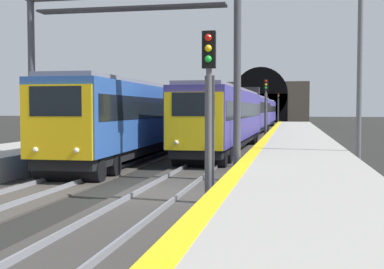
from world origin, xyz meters
TOP-DOWN VIEW (x-y plane):
  - ground_plane at (0.00, 0.00)m, footprint 320.00×320.00m
  - platform_right at (0.00, -4.40)m, footprint 112.00×4.28m
  - platform_right_edge_strip at (0.00, -2.51)m, footprint 112.00×0.50m
  - track_main_line at (0.00, 0.00)m, footprint 160.00×2.78m
  - track_adjacent_line at (0.00, 4.25)m, footprint 160.00×2.87m
  - train_main_approaching at (35.93, 0.00)m, footprint 60.15×3.13m
  - train_adjacent_platform at (21.84, 4.25)m, footprint 42.02×3.12m
  - railway_signal_near at (-1.50, -1.76)m, footprint 0.39×0.38m
  - railway_signal_mid at (30.93, -1.76)m, footprint 0.39×0.38m
  - railway_signal_far at (74.50, -1.76)m, footprint 0.39×0.38m
  - overhead_signal_gantry at (3.22, 2.13)m, footprint 0.70×8.65m
  - tunnel_portal at (88.22, 2.13)m, footprint 2.25×19.32m
  - catenary_mast_near at (7.16, -6.91)m, footprint 0.22×1.85m

SIDE VIEW (x-z plane):
  - ground_plane at x=0.00m, z-range 0.00..0.00m
  - track_adjacent_line at x=0.00m, z-range -0.06..0.15m
  - track_main_line at x=0.00m, z-range -0.06..0.15m
  - platform_right at x=0.00m, z-range 0.00..0.95m
  - platform_right_edge_strip at x=0.00m, z-range 0.95..0.96m
  - train_main_approaching at x=35.93m, z-range -0.16..4.79m
  - train_adjacent_platform at x=21.84m, z-range -0.14..4.90m
  - railway_signal_near at x=-1.50m, z-range 0.54..5.52m
  - railway_signal_far at x=74.50m, z-range 0.45..5.93m
  - railway_signal_mid at x=30.93m, z-range 0.56..6.03m
  - tunnel_portal at x=88.22m, z-range -1.43..9.73m
  - catenary_mast_near at x=7.16m, z-range 0.10..8.45m
  - overhead_signal_gantry at x=3.22m, z-range 1.87..9.34m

